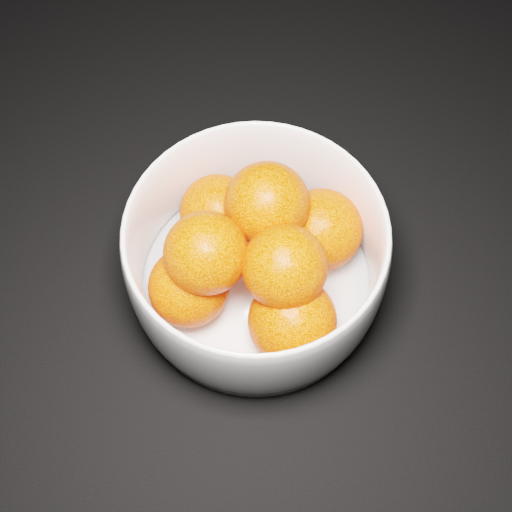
# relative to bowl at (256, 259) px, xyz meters

# --- Properties ---
(bowl) EXTENTS (0.20, 0.20, 0.10)m
(bowl) POSITION_rel_bowl_xyz_m (0.00, 0.00, 0.00)
(bowl) COLOR white
(bowl) RESTS_ON ground
(orange_pile) EXTENTS (0.16, 0.15, 0.10)m
(orange_pile) POSITION_rel_bowl_xyz_m (0.00, -0.00, 0.01)
(orange_pile) COLOR #FF4A0D
(orange_pile) RESTS_ON bowl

